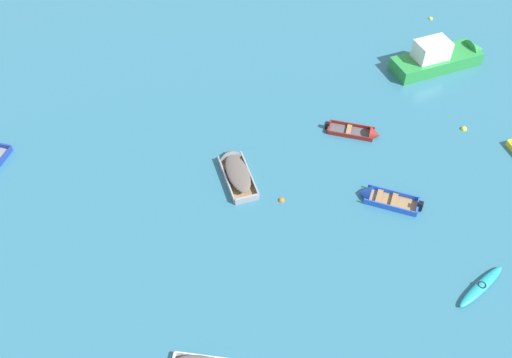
{
  "coord_description": "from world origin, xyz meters",
  "views": [
    {
      "loc": [
        -2.56,
        -1.06,
        24.24
      ],
      "look_at": [
        0.0,
        20.72,
        0.15
      ],
      "focal_mm": 39.77,
      "sensor_mm": 36.0,
      "label": 1
    }
  ],
  "objects": [
    {
      "name": "mooring_buoy_far_field",
      "position": [
        13.5,
        23.54,
        0.0
      ],
      "size": [
        0.39,
        0.39,
        0.39
      ],
      "primitive_type": "sphere",
      "color": "yellow",
      "rests_on": "ground_plane"
    },
    {
      "name": "mooring_buoy_near_foreground",
      "position": [
        1.25,
        19.06,
        0.0
      ],
      "size": [
        0.34,
        0.34,
        0.34
      ],
      "primitive_type": "sphere",
      "color": "orange",
      "rests_on": "ground_plane"
    },
    {
      "name": "rowboat_blue_distant_center",
      "position": [
        6.58,
        18.56,
        0.18
      ],
      "size": [
        3.48,
        2.49,
        1.1
      ],
      "color": "#99754C",
      "rests_on": "ground_plane"
    },
    {
      "name": "rowboat_grey_near_camera",
      "position": [
        -1.15,
        21.62,
        0.33
      ],
      "size": [
        2.13,
        4.26,
        1.34
      ],
      "color": "#99754C",
      "rests_on": "ground_plane"
    },
    {
      "name": "kayak_turquoise_near_left",
      "position": [
        10.15,
        12.34,
        0.16
      ],
      "size": [
        3.17,
        2.39,
        0.33
      ],
      "color": "teal",
      "rests_on": "ground_plane"
    },
    {
      "name": "motor_launch_green_back_row_center",
      "position": [
        14.28,
        30.18,
        0.73
      ],
      "size": [
        7.37,
        3.72,
        2.6
      ],
      "color": "#288C3D",
      "rests_on": "ground_plane"
    },
    {
      "name": "mooring_buoy_outer_edge",
      "position": [
        15.52,
        36.04,
        0.0
      ],
      "size": [
        0.32,
        0.32,
        0.32
      ],
      "primitive_type": "sphere",
      "color": "yellow",
      "rests_on": "ground_plane"
    },
    {
      "name": "rowboat_maroon_outer_left",
      "position": [
        7.16,
        23.78,
        0.14
      ],
      "size": [
        3.42,
        2.14,
        1.0
      ],
      "color": "#4C4C51",
      "rests_on": "ground_plane"
    }
  ]
}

